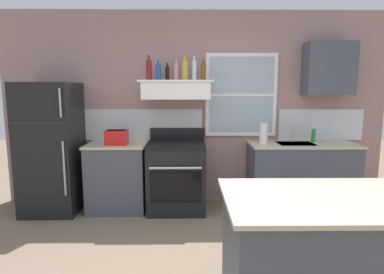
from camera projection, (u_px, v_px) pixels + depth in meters
name	position (u px, v px, depth m)	size (l,w,h in m)	color
back_wall	(197.00, 109.00, 4.48)	(5.40, 0.11, 2.70)	gray
refrigerator	(52.00, 148.00, 4.15)	(0.70, 0.72, 1.71)	black
counter_left_of_stove	(118.00, 176.00, 4.28)	(0.79, 0.63, 0.91)	#474C56
toaster	(117.00, 137.00, 4.12)	(0.30, 0.20, 0.19)	red
stove_range	(177.00, 176.00, 4.25)	(0.76, 0.69, 1.09)	black
range_hood_shelf	(176.00, 90.00, 4.18)	(0.96, 0.52, 0.24)	white
bottle_red_label_wine	(149.00, 70.00, 4.13)	(0.07, 0.07, 0.32)	maroon
bottle_blue_liqueur	(158.00, 72.00, 4.15)	(0.07, 0.07, 0.26)	#1E478C
bottle_balsamic_dark	(167.00, 73.00, 4.17)	(0.06, 0.06, 0.22)	black
bottle_rose_pink	(176.00, 72.00, 4.18)	(0.07, 0.07, 0.28)	#C67F84
bottle_champagne_gold_foil	(185.00, 70.00, 4.12)	(0.08, 0.08, 0.31)	#B29333
bottle_clear_tall	(194.00, 70.00, 4.19)	(0.06, 0.06, 0.32)	silver
bottle_amber_wine	(203.00, 72.00, 4.17)	(0.07, 0.07, 0.27)	brown
counter_right_with_sink	(301.00, 176.00, 4.31)	(1.43, 0.63, 0.91)	#474C56
sink_faucet	(294.00, 129.00, 4.31)	(0.03, 0.17, 0.28)	silver
paper_towel_roll	(264.00, 133.00, 4.21)	(0.11, 0.11, 0.27)	white
dish_soap_bottle	(313.00, 135.00, 4.33)	(0.06, 0.06, 0.18)	#268C3F
kitchen_island	(325.00, 260.00, 2.17)	(1.40, 0.90, 0.91)	#474C56
upper_cabinet_right	(329.00, 69.00, 4.24)	(0.64, 0.32, 0.70)	#474C56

